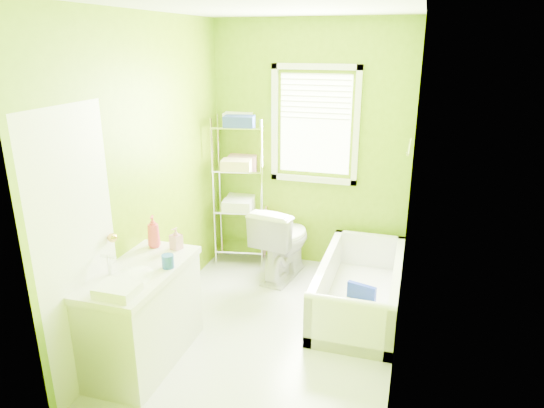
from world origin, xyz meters
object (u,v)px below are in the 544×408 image
(wire_shelf_unit, at_px, (241,174))
(toilet, at_px, (283,241))
(bathtub, at_px, (359,294))
(vanity, at_px, (142,312))

(wire_shelf_unit, bearing_deg, toilet, -26.13)
(toilet, xyz_separation_m, wire_shelf_unit, (-0.55, 0.27, 0.61))
(bathtub, relative_size, wire_shelf_unit, 0.93)
(toilet, bearing_deg, bathtub, 160.92)
(toilet, height_order, wire_shelf_unit, wire_shelf_unit)
(toilet, distance_m, vanity, 1.80)
(bathtub, xyz_separation_m, wire_shelf_unit, (-1.41, 0.73, 0.85))
(bathtub, distance_m, wire_shelf_unit, 1.80)
(vanity, height_order, wire_shelf_unit, wire_shelf_unit)
(toilet, height_order, vanity, vanity)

